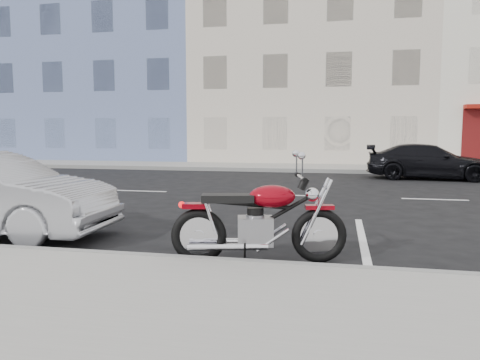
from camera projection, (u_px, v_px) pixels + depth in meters
The scene contains 7 objects.
ground at pixel (354, 197), 12.24m from camera, with size 120.00×120.00×0.00m, color black.
sidewalk_far at pixel (238, 167), 21.73m from camera, with size 80.00×3.40×0.15m, color gray.
curb_far at pixel (229, 169), 20.08m from camera, with size 80.00×0.12×0.16m, color gray.
bldg_blue at pixel (127, 57), 30.31m from camera, with size 12.00×12.00×13.00m, color slate.
bldg_cream at pixel (314, 63), 27.91m from camera, with size 12.00×12.00×11.50m, color beige.
motorcycle at pixel (322, 223), 6.11m from camera, with size 2.27×0.89×1.16m.
car_far at pixel (429, 162), 16.76m from camera, with size 1.76×4.34×1.26m, color black.
Camera 1 is at (-0.39, -12.48, 1.73)m, focal length 35.00 mm.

